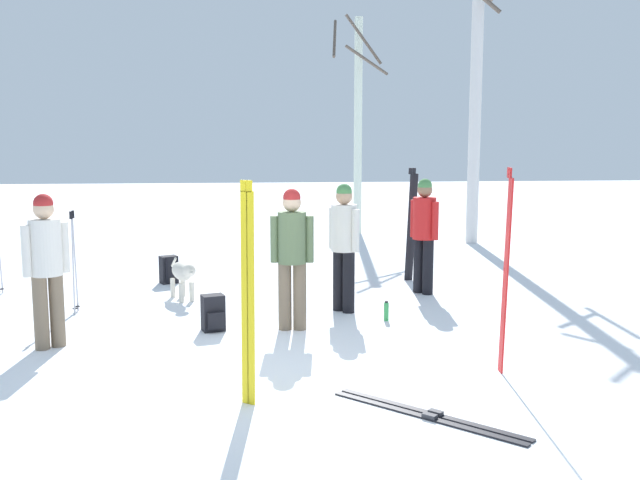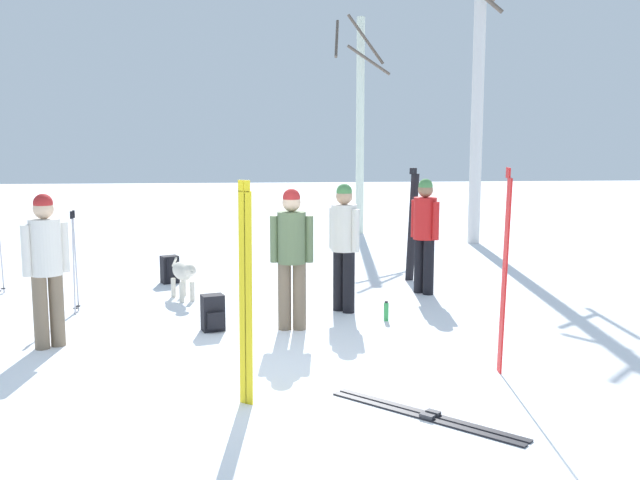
# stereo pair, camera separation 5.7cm
# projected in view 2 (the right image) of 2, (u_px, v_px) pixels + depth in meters

# --- Properties ---
(ground_plane) EXTENTS (60.00, 60.00, 0.00)m
(ground_plane) POSITION_uv_depth(u_px,v_px,m) (266.00, 375.00, 7.16)
(ground_plane) COLOR white
(person_0) EXTENTS (0.52, 0.34, 1.72)m
(person_0) POSITION_uv_depth(u_px,v_px,m) (292.00, 250.00, 8.72)
(person_0) COLOR #72604C
(person_0) RESTS_ON ground_plane
(person_1) EXTENTS (0.34, 0.45, 1.72)m
(person_1) POSITION_uv_depth(u_px,v_px,m) (425.00, 228.00, 10.75)
(person_1) COLOR black
(person_1) RESTS_ON ground_plane
(person_2) EXTENTS (0.36, 0.43, 1.72)m
(person_2) POSITION_uv_depth(u_px,v_px,m) (344.00, 239.00, 9.63)
(person_2) COLOR black
(person_2) RESTS_ON ground_plane
(person_4) EXTENTS (0.44, 0.35, 1.72)m
(person_4) POSITION_uv_depth(u_px,v_px,m) (46.00, 260.00, 7.97)
(person_4) COLOR #72604C
(person_4) RESTS_ON ground_plane
(dog) EXTENTS (0.45, 0.84, 0.57)m
(dog) POSITION_uv_depth(u_px,v_px,m) (183.00, 273.00, 10.41)
(dog) COLOR beige
(dog) RESTS_ON ground_plane
(ski_pair_planted_0) EXTENTS (0.13, 0.10, 1.97)m
(ski_pair_planted_0) POSITION_uv_depth(u_px,v_px,m) (246.00, 295.00, 6.26)
(ski_pair_planted_0) COLOR yellow
(ski_pair_planted_0) RESTS_ON ground_plane
(ski_pair_planted_1) EXTENTS (0.20, 0.02, 1.83)m
(ski_pair_planted_1) POSITION_uv_depth(u_px,v_px,m) (412.00, 225.00, 11.75)
(ski_pair_planted_1) COLOR black
(ski_pair_planted_1) RESTS_ON ground_plane
(ski_pair_planted_2) EXTENTS (0.04, 0.28, 2.04)m
(ski_pair_planted_2) POSITION_uv_depth(u_px,v_px,m) (505.00, 274.00, 7.04)
(ski_pair_planted_2) COLOR red
(ski_pair_planted_2) RESTS_ON ground_plane
(ski_pair_lying_0) EXTENTS (1.43, 1.39, 0.05)m
(ski_pair_lying_0) POSITION_uv_depth(u_px,v_px,m) (426.00, 415.00, 6.10)
(ski_pair_lying_0) COLOR black
(ski_pair_lying_0) RESTS_ON ground_plane
(ski_poles_1) EXTENTS (0.07, 0.21, 1.36)m
(ski_poles_1) POSITION_uv_depth(u_px,v_px,m) (74.00, 258.00, 9.62)
(ski_poles_1) COLOR #B2B2BC
(ski_poles_1) RESTS_ON ground_plane
(backpack_0) EXTENTS (0.31, 0.33, 0.44)m
(backpack_0) POSITION_uv_depth(u_px,v_px,m) (213.00, 313.00, 8.78)
(backpack_0) COLOR black
(backpack_0) RESTS_ON ground_plane
(backpack_1) EXTENTS (0.32, 0.34, 0.44)m
(backpack_1) POSITION_uv_depth(u_px,v_px,m) (170.00, 270.00, 11.64)
(backpack_1) COLOR black
(backpack_1) RESTS_ON ground_plane
(water_bottle_0) EXTENTS (0.06, 0.06, 0.26)m
(water_bottle_0) POSITION_uv_depth(u_px,v_px,m) (386.00, 311.00, 9.25)
(water_bottle_0) COLOR green
(water_bottle_0) RESTS_ON ground_plane
(birch_tree_2) EXTENTS (1.32, 1.32, 5.10)m
(birch_tree_2) POSITION_uv_depth(u_px,v_px,m) (360.00, 120.00, 17.23)
(birch_tree_2) COLOR silver
(birch_tree_2) RESTS_ON ground_plane
(birch_tree_3) EXTENTS (0.96, 0.97, 7.96)m
(birch_tree_3) POSITION_uv_depth(u_px,v_px,m) (479.00, 52.00, 15.43)
(birch_tree_3) COLOR silver
(birch_tree_3) RESTS_ON ground_plane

